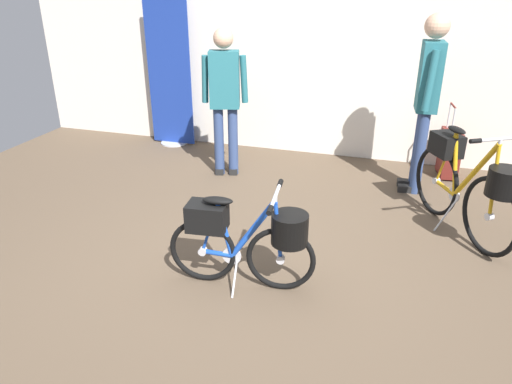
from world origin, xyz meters
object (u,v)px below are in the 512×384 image
(display_bike_left, at_px, (467,182))
(visitor_near_wall, at_px, (427,93))
(floor_banner_stand, at_px, (170,81))
(visitor_browsing, at_px, (225,95))
(rolling_suitcase, at_px, (449,153))
(folding_bike_foreground, at_px, (247,237))

(display_bike_left, height_order, visitor_near_wall, visitor_near_wall)
(floor_banner_stand, relative_size, visitor_near_wall, 1.04)
(visitor_browsing, xyz_separation_m, rolling_suitcase, (2.43, 0.68, -0.64))
(display_bike_left, height_order, rolling_suitcase, display_bike_left)
(folding_bike_foreground, bearing_deg, visitor_near_wall, 62.24)
(floor_banner_stand, relative_size, folding_bike_foreground, 1.73)
(floor_banner_stand, xyz_separation_m, rolling_suitcase, (3.51, -0.14, -0.57))
(display_bike_left, height_order, visitor_browsing, visitor_browsing)
(display_bike_left, bearing_deg, visitor_near_wall, 113.85)
(visitor_near_wall, bearing_deg, display_bike_left, -66.15)
(rolling_suitcase, bearing_deg, visitor_near_wall, -124.57)
(visitor_near_wall, bearing_deg, visitor_browsing, -175.46)
(folding_bike_foreground, bearing_deg, visitor_browsing, 114.48)
(floor_banner_stand, height_order, visitor_near_wall, floor_banner_stand)
(folding_bike_foreground, distance_m, display_bike_left, 2.03)
(folding_bike_foreground, height_order, visitor_browsing, visitor_browsing)
(folding_bike_foreground, bearing_deg, rolling_suitcase, 60.88)
(floor_banner_stand, height_order, display_bike_left, floor_banner_stand)
(visitor_near_wall, xyz_separation_m, rolling_suitcase, (0.35, 0.51, -0.76))
(folding_bike_foreground, height_order, rolling_suitcase, rolling_suitcase)
(folding_bike_foreground, bearing_deg, floor_banner_stand, 125.11)
(visitor_browsing, bearing_deg, folding_bike_foreground, -65.52)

